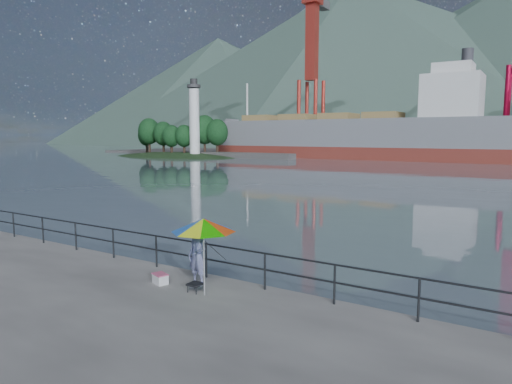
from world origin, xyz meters
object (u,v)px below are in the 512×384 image
beach_umbrella (204,225)px  cooler_bag (160,279)px  bulk_carrier (360,135)px  fisherman (197,256)px

beach_umbrella → cooler_bag: size_ratio=4.57×
beach_umbrella → bulk_carrier: bulk_carrier is taller
beach_umbrella → cooler_bag: beach_umbrella is taller
fisherman → cooler_bag: fisherman is taller
fisherman → cooler_bag: (-0.94, -0.50, -0.69)m
cooler_bag → bulk_carrier: size_ratio=0.01×
beach_umbrella → bulk_carrier: size_ratio=0.04×
beach_umbrella → cooler_bag: bearing=177.7°
fisherman → cooler_bag: bearing=-149.5°
fisherman → beach_umbrella: bearing=-36.7°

